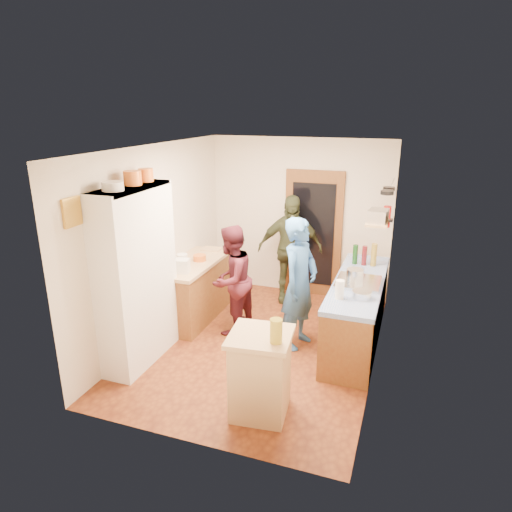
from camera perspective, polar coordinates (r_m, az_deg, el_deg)
The scene contains 44 objects.
floor at distance 6.28m, azimuth 0.48°, elevation -11.06°, with size 3.00×4.00×0.02m, color brown.
ceiling at distance 5.49m, azimuth 0.55°, elevation 13.49°, with size 3.00×4.00×0.02m, color silver.
wall_back at distance 7.61m, azimuth 5.44°, elevation 4.79°, with size 3.00×0.02×2.60m, color beige.
wall_front at distance 4.04m, azimuth -8.87°, elevation -7.96°, with size 3.00×0.02×2.60m, color beige.
wall_left at distance 6.38m, azimuth -12.43°, elevation 1.76°, with size 0.02×4.00×2.60m, color beige.
wall_right at distance 5.48m, azimuth 15.62°, elevation -1.26°, with size 0.02×4.00×2.60m, color beige.
door_frame at distance 7.58m, azimuth 7.14°, elevation 2.72°, with size 0.95×0.06×2.10m, color brown.
door_glass at distance 7.55m, azimuth 7.08°, elevation 2.65°, with size 0.70×0.02×1.70m, color black.
hutch_body at distance 5.70m, azimuth -14.65°, elevation -2.55°, with size 0.40×1.20×2.20m, color white.
hutch_top_shelf at distance 5.42m, azimuth -15.57°, elevation 8.18°, with size 0.40×1.14×0.04m, color white.
plate_stack at distance 5.18m, azimuth -17.48°, elevation 8.32°, with size 0.23×0.23×0.10m, color white.
orange_pot_a at distance 5.47m, azimuth -15.18°, elevation 9.39°, with size 0.20×0.20×0.16m, color orange.
orange_pot_b at distance 5.70m, azimuth -13.60°, elevation 9.82°, with size 0.18×0.18×0.16m, color orange.
left_counter_base at distance 6.89m, azimuth -7.78°, elevation -4.43°, with size 0.60×1.40×0.85m, color brown.
left_counter_top at distance 6.73m, azimuth -7.95°, elevation -0.90°, with size 0.64×1.44×0.05m, color tan.
toaster at distance 6.29m, azimuth -9.47°, elevation -1.22°, with size 0.25×0.17×0.19m, color white.
kettle at distance 6.55m, azimuth -9.21°, elevation -0.50°, with size 0.15×0.15×0.17m, color white.
orange_bowl at distance 6.74m, azimuth -7.06°, elevation -0.23°, with size 0.19×0.19×0.08m, color orange.
chopping_board at distance 7.24m, azimuth -5.60°, elevation 0.88°, with size 0.30×0.22×0.03m, color tan.
right_counter_base at distance 6.29m, azimuth 12.47°, elevation -7.07°, with size 0.60×2.20×0.84m, color brown.
right_counter_top at distance 6.12m, azimuth 12.76°, elevation -3.25°, with size 0.62×2.22×0.06m, color blue.
hob at distance 5.99m, azimuth 12.66°, elevation -3.20°, with size 0.55×0.58×0.04m, color silver.
pot_on_hob at distance 5.99m, azimuth 12.27°, elevation -2.26°, with size 0.22×0.22×0.14m, color silver.
bottle_a at distance 6.68m, azimuth 12.29°, elevation 0.20°, with size 0.07×0.07×0.28m, color #143F14.
bottle_b at distance 6.66m, azimuth 13.39°, elevation 0.05°, with size 0.07×0.07×0.28m, color #591419.
bottle_c at distance 6.65m, azimuth 14.52°, elevation 0.14°, with size 0.08×0.08×0.33m, color olive.
paper_towel at distance 5.46m, azimuth 10.41°, elevation -4.14°, with size 0.10×0.10×0.23m, color white.
mixing_bowl at distance 5.55m, azimuth 13.09°, elevation -4.72°, with size 0.23×0.23×0.09m, color silver.
island_base at distance 4.84m, azimuth 0.54°, elevation -14.78°, with size 0.55×0.55×0.86m, color tan.
island_top at distance 4.61m, azimuth 0.56°, elevation -10.03°, with size 0.62×0.62×0.05m, color tan.
cutting_board at distance 4.66m, azimuth 0.09°, elevation -9.57°, with size 0.35×0.28×0.02m, color white.
oil_jar at distance 4.40m, azimuth 2.53°, elevation -9.34°, with size 0.12×0.12×0.24m, color #AD9E2D.
pan_rail at distance 6.79m, azimuth 16.77°, elevation 8.90°, with size 0.02×0.02×0.65m, color silver.
pan_hang_a at distance 6.64m, azimuth 16.06°, elevation 7.62°, with size 0.18×0.18×0.05m, color black.
pan_hang_b at distance 6.84m, azimuth 16.17°, elevation 7.74°, with size 0.16×0.16×0.05m, color black.
pan_hang_c at distance 7.03m, azimuth 16.29°, elevation 8.09°, with size 0.17×0.17×0.05m, color black.
wall_shelf at distance 5.81m, azimuth 14.94°, elevation 4.03°, with size 0.26×0.42×0.03m, color tan.
radio at distance 5.79m, azimuth 15.01°, elevation 4.89°, with size 0.22×0.30×0.15m, color silver.
ext_bracket at distance 7.07m, azimuth 16.50°, elevation 4.31°, with size 0.06×0.10×0.04m, color black.
fire_extinguisher at distance 7.07m, azimuth 16.05°, elevation 4.75°, with size 0.11×0.11×0.32m, color red.
picture_frame at distance 4.98m, azimuth -22.03°, elevation 5.12°, with size 0.03×0.25×0.30m, color gold.
person_hob at distance 5.91m, azimuth 5.59°, elevation -3.60°, with size 0.64×0.42×1.75m, color #3061A6.
person_left at distance 6.35m, azimuth -2.72°, elevation -2.93°, with size 0.75×0.58×1.54m, color #481722.
person_back at distance 7.33m, azimuth 4.37°, elevation 0.86°, with size 1.03×0.43×1.76m, color #343B23.
Camera 1 is at (1.77, -5.18, 3.08)m, focal length 32.00 mm.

